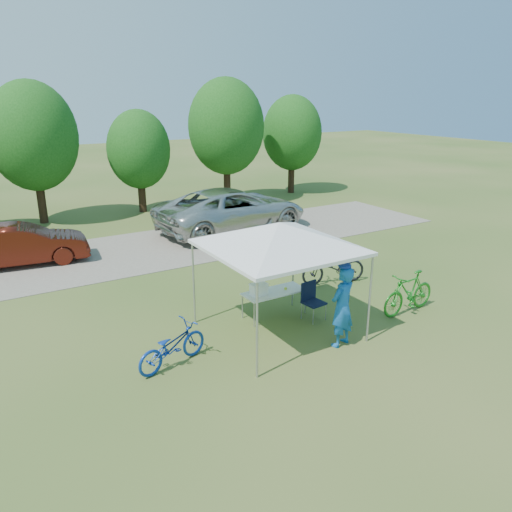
{
  "coord_description": "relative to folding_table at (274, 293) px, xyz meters",
  "views": [
    {
      "loc": [
        -6.13,
        -9.09,
        5.52
      ],
      "look_at": [
        0.6,
        2.0,
        1.26
      ],
      "focal_mm": 35.0,
      "sensor_mm": 36.0,
      "label": 1
    }
  ],
  "objects": [
    {
      "name": "bike_green",
      "position": [
        3.11,
        -1.66,
        -0.08
      ],
      "size": [
        1.88,
        0.62,
        1.11
      ],
      "primitive_type": "imported",
      "rotation": [
        0.0,
        0.0,
        -1.52
      ],
      "color": "#1A761C",
      "rests_on": "ground"
    },
    {
      "name": "sedan",
      "position": [
        -4.96,
        7.74,
        0.07
      ],
      "size": [
        4.28,
        1.93,
        1.36
      ],
      "primitive_type": "imported",
      "rotation": [
        0.0,
        0.0,
        1.45
      ],
      "color": "#4A150C",
      "rests_on": "gravel_strip"
    },
    {
      "name": "folding_table",
      "position": [
        0.0,
        0.0,
        0.0
      ],
      "size": [
        1.65,
        0.69,
        0.68
      ],
      "color": "white",
      "rests_on": "ground"
    },
    {
      "name": "ice_cream_cup",
      "position": [
        0.32,
        -0.05,
        0.07
      ],
      "size": [
        0.07,
        0.07,
        0.05
      ],
      "primitive_type": "cylinder",
      "color": "#C4DE34",
      "rests_on": "folding_table"
    },
    {
      "name": "gravel_strip",
      "position": [
        -0.43,
        7.2,
        -0.62
      ],
      "size": [
        24.0,
        5.0,
        0.02
      ],
      "primitive_type": "cube",
      "color": "gray",
      "rests_on": "ground"
    },
    {
      "name": "ground",
      "position": [
        -0.43,
        -0.8,
        -0.63
      ],
      "size": [
        100.0,
        100.0,
        0.0
      ],
      "primitive_type": "plane",
      "color": "#2D5119",
      "rests_on": "ground"
    },
    {
      "name": "bike_blue",
      "position": [
        -3.21,
        -0.97,
        -0.18
      ],
      "size": [
        1.83,
        1.08,
        0.91
      ],
      "primitive_type": "imported",
      "rotation": [
        0.0,
        0.0,
        1.86
      ],
      "color": "#113598",
      "rests_on": "ground"
    },
    {
      "name": "cyclist",
      "position": [
        0.43,
        -2.11,
        0.31
      ],
      "size": [
        0.79,
        0.62,
        1.9
      ],
      "primitive_type": "imported",
      "rotation": [
        0.0,
        0.0,
        3.41
      ],
      "color": "#1459A6",
      "rests_on": "ground"
    },
    {
      "name": "bike_dark",
      "position": [
        2.79,
        0.99,
        -0.11
      ],
      "size": [
        2.13,
        1.2,
        1.06
      ],
      "primitive_type": "imported",
      "rotation": [
        0.0,
        0.0,
        -1.84
      ],
      "color": "black",
      "rests_on": "ground"
    },
    {
      "name": "cooler",
      "position": [
        -0.47,
        0.0,
        0.2
      ],
      "size": [
        0.42,
        0.29,
        0.3
      ],
      "color": "white",
      "rests_on": "folding_table"
    },
    {
      "name": "minivan",
      "position": [
        3.08,
        7.87,
        0.28
      ],
      "size": [
        6.66,
        3.5,
        1.79
      ],
      "primitive_type": "imported",
      "rotation": [
        0.0,
        0.0,
        1.66
      ],
      "color": "beige",
      "rests_on": "gravel_strip"
    },
    {
      "name": "folding_chair",
      "position": [
        0.73,
        -0.61,
        -0.06
      ],
      "size": [
        0.54,
        0.56,
        0.96
      ],
      "rotation": [
        0.0,
        0.0,
        0.11
      ],
      "color": "black",
      "rests_on": "ground"
    },
    {
      "name": "treeline",
      "position": [
        -0.72,
        13.24,
        2.9
      ],
      "size": [
        24.89,
        4.28,
        6.3
      ],
      "color": "#382314",
      "rests_on": "ground"
    },
    {
      "name": "canopy",
      "position": [
        -0.43,
        -0.8,
        2.02
      ],
      "size": [
        4.53,
        4.53,
        3.0
      ],
      "color": "#A5A5AA",
      "rests_on": "ground"
    }
  ]
}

